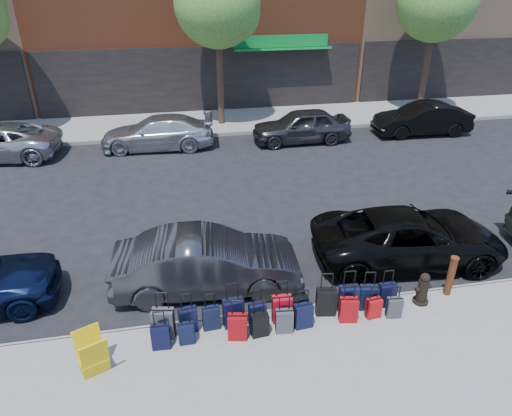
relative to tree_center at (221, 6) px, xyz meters
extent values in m
plane|color=black|center=(-0.64, -9.50, -5.41)|extent=(120.00, 120.00, 0.00)
cube|color=gray|center=(-0.64, -16.00, -5.34)|extent=(60.00, 4.00, 0.15)
cube|color=gray|center=(-0.64, 0.50, -5.34)|extent=(60.00, 4.00, 0.15)
cube|color=gray|center=(-0.64, -13.98, -5.34)|extent=(60.00, 0.08, 0.15)
cube|color=gray|center=(-0.64, -1.52, -5.34)|extent=(60.00, 0.08, 0.15)
cube|color=black|center=(-0.64, 2.45, -3.71)|extent=(16.66, 0.15, 3.40)
cube|color=#0C712B|center=(3.36, 2.10, -2.21)|extent=(5.00, 0.91, 0.27)
cube|color=#0C712B|center=(3.36, 2.40, -1.86)|extent=(5.00, 0.10, 0.60)
cube|color=black|center=(15.36, 2.45, -3.71)|extent=(14.70, 0.15, 3.40)
cylinder|color=black|center=(-0.14, 0.00, -2.86)|extent=(0.30, 0.30, 4.80)
sphere|color=#387627|center=(-0.14, 0.00, 0.11)|extent=(3.80, 3.80, 3.80)
sphere|color=#387627|center=(0.46, 0.00, -0.27)|extent=(2.58, 2.58, 2.58)
cylinder|color=black|center=(10.36, 0.00, -2.86)|extent=(0.30, 0.30, 4.80)
sphere|color=#387627|center=(10.36, 0.00, 0.11)|extent=(3.80, 3.80, 3.80)
sphere|color=#387627|center=(10.96, 0.00, -0.27)|extent=(2.58, 2.58, 2.58)
cube|color=#3E3E43|center=(-3.11, -14.33, -4.93)|extent=(0.48, 0.33, 0.66)
cylinder|color=black|center=(-3.11, -14.33, -4.21)|extent=(0.25, 0.08, 0.03)
cube|color=black|center=(-2.61, -14.27, -4.98)|extent=(0.40, 0.26, 0.57)
cylinder|color=black|center=(-2.61, -14.27, -4.36)|extent=(0.22, 0.06, 0.03)
cube|color=black|center=(-2.13, -14.27, -5.00)|extent=(0.37, 0.22, 0.53)
cylinder|color=black|center=(-2.13, -14.27, -4.42)|extent=(0.20, 0.05, 0.03)
cube|color=black|center=(-1.66, -14.27, -4.94)|extent=(0.46, 0.29, 0.65)
cylinder|color=black|center=(-1.66, -14.27, -4.24)|extent=(0.24, 0.06, 0.03)
cube|color=black|center=(-1.16, -14.34, -4.99)|extent=(0.38, 0.23, 0.54)
cylinder|color=black|center=(-1.16, -14.34, -4.40)|extent=(0.20, 0.05, 0.03)
cube|color=#B10B1B|center=(-0.62, -14.33, -4.95)|extent=(0.43, 0.25, 0.62)
cylinder|color=black|center=(-0.62, -14.33, -4.27)|extent=(0.23, 0.04, 0.03)
cube|color=black|center=(-0.22, -14.30, -5.00)|extent=(0.36, 0.21, 0.53)
cylinder|color=black|center=(-0.22, -14.30, -4.42)|extent=(0.20, 0.04, 0.03)
cube|color=black|center=(0.37, -14.29, -4.94)|extent=(0.46, 0.31, 0.64)
cylinder|color=black|center=(0.37, -14.29, -4.25)|extent=(0.24, 0.07, 0.03)
cube|color=black|center=(0.89, -14.29, -4.95)|extent=(0.44, 0.26, 0.63)
cylinder|color=black|center=(0.89, -14.29, -4.26)|extent=(0.24, 0.05, 0.03)
cube|color=black|center=(1.36, -14.30, -4.97)|extent=(0.42, 0.28, 0.58)
cylinder|color=black|center=(1.36, -14.30, -4.34)|extent=(0.22, 0.07, 0.03)
cube|color=black|center=(1.81, -14.28, -4.98)|extent=(0.38, 0.22, 0.57)
cylinder|color=black|center=(1.81, -14.28, -4.37)|extent=(0.21, 0.04, 0.03)
cube|color=black|center=(-3.17, -14.64, -4.99)|extent=(0.37, 0.23, 0.53)
cylinder|color=black|center=(-3.17, -14.64, -4.41)|extent=(0.20, 0.04, 0.03)
cube|color=black|center=(-2.66, -14.60, -5.03)|extent=(0.32, 0.19, 0.47)
cylinder|color=black|center=(-2.66, -14.60, -4.51)|extent=(0.18, 0.03, 0.03)
cube|color=maroon|center=(-1.63, -14.67, -4.98)|extent=(0.43, 0.30, 0.57)
cylinder|color=black|center=(-1.63, -14.67, -4.35)|extent=(0.22, 0.07, 0.03)
cube|color=black|center=(-1.17, -14.67, -5.00)|extent=(0.38, 0.24, 0.52)
cylinder|color=black|center=(-1.17, -14.67, -4.43)|extent=(0.20, 0.05, 0.03)
cube|color=#3C3D42|center=(-0.65, -14.66, -5.00)|extent=(0.38, 0.25, 0.53)
cylinder|color=black|center=(-0.65, -14.66, -4.42)|extent=(0.20, 0.05, 0.03)
cube|color=black|center=(-0.22, -14.59, -4.98)|extent=(0.39, 0.25, 0.56)
cylinder|color=black|center=(-0.22, -14.59, -4.38)|extent=(0.21, 0.05, 0.03)
cube|color=#9B0A0E|center=(0.78, -14.59, -4.98)|extent=(0.41, 0.28, 0.56)
cylinder|color=black|center=(0.78, -14.59, -4.37)|extent=(0.22, 0.07, 0.03)
cube|color=#B40B0E|center=(1.36, -14.59, -5.03)|extent=(0.34, 0.22, 0.47)
cylinder|color=black|center=(1.36, -14.59, -4.52)|extent=(0.18, 0.05, 0.03)
cube|color=#37373C|center=(1.80, -14.66, -5.03)|extent=(0.34, 0.23, 0.47)
cylinder|color=black|center=(1.80, -14.66, -4.51)|extent=(0.18, 0.05, 0.03)
cylinder|color=black|center=(2.64, -14.34, -5.23)|extent=(0.35, 0.35, 0.06)
cylinder|color=black|center=(2.64, -14.34, -4.93)|extent=(0.24, 0.24, 0.55)
sphere|color=black|center=(2.64, -14.34, -4.58)|extent=(0.22, 0.22, 0.22)
cylinder|color=black|center=(2.64, -14.34, -4.87)|extent=(0.40, 0.16, 0.10)
cylinder|color=#38190C|center=(3.39, -14.18, -4.77)|extent=(0.17, 0.17, 0.99)
cylinder|color=#38190C|center=(3.39, -14.18, -4.27)|extent=(0.19, 0.19, 0.04)
cube|color=yellow|center=(-4.33, -15.20, -4.81)|extent=(0.55, 0.40, 0.90)
cube|color=yellow|center=(-4.46, -14.90, -4.81)|extent=(0.55, 0.40, 0.90)
cube|color=yellow|center=(-4.39, -15.05, -4.94)|extent=(0.59, 0.50, 0.02)
imported|color=#373739|center=(-2.05, -12.69, -4.68)|extent=(4.51, 1.83, 1.46)
imported|color=black|center=(3.23, -12.46, -4.72)|extent=(5.15, 2.72, 1.38)
imported|color=silver|center=(-3.20, -2.56, -4.72)|extent=(4.88, 2.29, 1.38)
imported|color=#333336|center=(3.04, -2.95, -4.68)|extent=(4.31, 1.75, 1.46)
imported|color=black|center=(8.80, -3.00, -4.69)|extent=(4.44, 1.70, 1.44)
camera|label=1|loc=(-2.60, -21.68, 1.50)|focal=32.00mm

